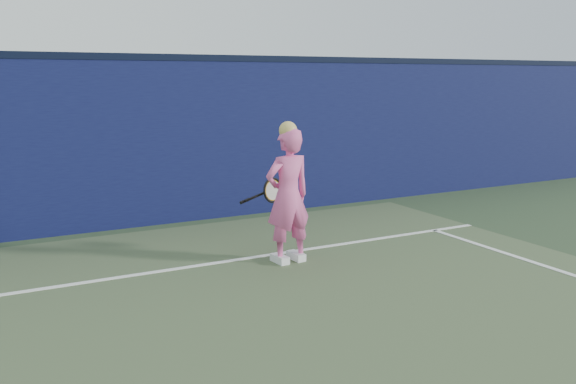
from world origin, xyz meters
TOP-DOWN VIEW (x-y plane):
  - backstop_wall at (0.00, 6.50)m, footprint 24.00×0.40m
  - wall_cap at (0.00, 6.50)m, footprint 24.00×0.42m
  - player at (2.15, 3.67)m, footprint 0.64×0.45m
  - racket at (2.13, 4.10)m, footprint 0.62×0.15m

SIDE VIEW (x-z plane):
  - racket at x=2.13m, z-range 0.66..0.99m
  - player at x=2.15m, z-range -0.03..1.71m
  - backstop_wall at x=0.00m, z-range 0.00..2.50m
  - wall_cap at x=0.00m, z-range 2.50..2.60m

